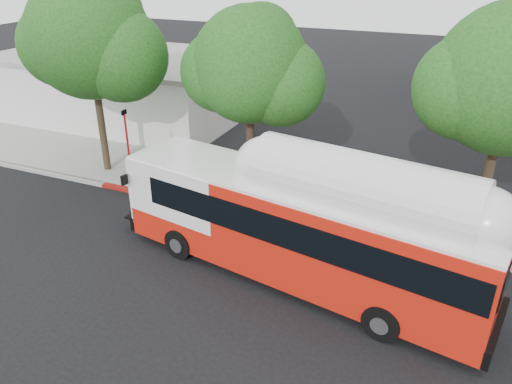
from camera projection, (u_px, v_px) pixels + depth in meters
ground at (211, 264)px, 18.62m from camera, size 120.00×120.00×0.00m
sidewalk at (274, 191)px, 23.96m from camera, size 60.00×5.00×0.15m
curb_strip at (252, 215)px, 21.81m from camera, size 60.00×0.30×0.15m
red_curb_segment at (192, 203)px, 22.86m from camera, size 10.00×0.32×0.16m
street_tree_left at (99, 43)px, 23.30m from camera, size 6.67×5.80×9.74m
street_tree_mid at (259, 70)px, 21.23m from camera, size 5.75×5.00×8.62m
low_commercial_bldg at (124, 85)px, 34.16m from camera, size 16.20×10.20×4.25m
transit_bus at (299, 230)px, 16.99m from camera, size 14.31×5.17×4.17m
signal_pole at (128, 147)px, 24.03m from camera, size 0.11×0.36×3.81m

